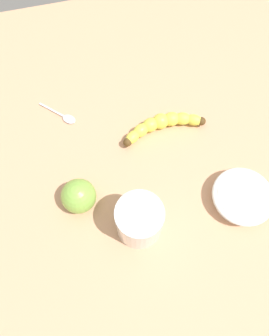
{
  "coord_description": "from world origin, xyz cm",
  "views": [
    {
      "loc": [
        -31.84,
        13.32,
        67.43
      ],
      "look_at": [
        -3.19,
        5.73,
        5.0
      ],
      "focal_mm": 32.59,
      "sensor_mm": 36.0,
      "label": 1
    }
  ],
  "objects": [
    {
      "name": "wooden_tabletop",
      "position": [
        0.0,
        0.0,
        1.5
      ],
      "size": [
        120.0,
        120.0,
        3.0
      ],
      "primitive_type": "cube",
      "color": "tan",
      "rests_on": "ground"
    },
    {
      "name": "banana",
      "position": [
        6.6,
        -3.77,
        4.9
      ],
      "size": [
        6.94,
        21.13,
        3.8
      ],
      "rotation": [
        0.0,
        0.0,
        1.63
      ],
      "color": "#E0E24A",
      "rests_on": "wooden_tabletop"
    },
    {
      "name": "smoothie_glass",
      "position": [
        -16.05,
        8.16,
        7.95
      ],
      "size": [
        9.5,
        9.5,
        10.02
      ],
      "color": "silver",
      "rests_on": "wooden_tabletop"
    },
    {
      "name": "ceramic_bowl",
      "position": [
        -16.02,
        -14.95,
        5.19
      ],
      "size": [
        13.35,
        13.35,
        3.6
      ],
      "color": "white",
      "rests_on": "wooden_tabletop"
    },
    {
      "name": "green_apple_fruit",
      "position": [
        -7.31,
        19.03,
        6.75
      ],
      "size": [
        7.51,
        7.51,
        7.51
      ],
      "primitive_type": "sphere",
      "color": "#84B747",
      "rests_on": "wooden_tabletop"
    },
    {
      "name": "teaspoon",
      "position": [
        15.46,
        18.48,
        3.4
      ],
      "size": [
        9.06,
        8.82,
        0.8
      ],
      "rotation": [
        0.0,
        0.0,
        3.91
      ],
      "color": "silver",
      "rests_on": "wooden_tabletop"
    }
  ]
}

